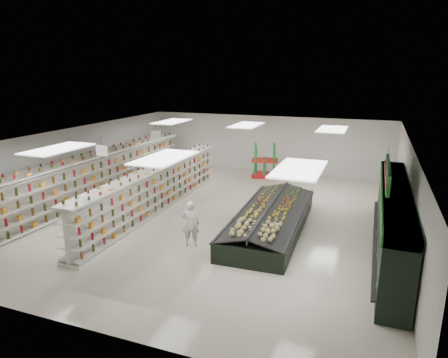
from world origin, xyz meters
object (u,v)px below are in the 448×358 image
at_px(soda_endcap, 265,162).
at_px(shopper_background, 162,170).
at_px(gondola_left, 102,178).
at_px(produce_island, 271,218).
at_px(gondola_center, 157,191).
at_px(shopper_main, 191,224).

distance_m(soda_endcap, shopper_background, 5.69).
bearing_deg(shopper_background, soda_endcap, -13.74).
distance_m(gondola_left, soda_endcap, 8.71).
bearing_deg(gondola_left, produce_island, -4.66).
height_order(gondola_left, gondola_center, gondola_left).
bearing_deg(soda_endcap, gondola_left, -132.32).
relative_size(gondola_left, soda_endcap, 6.94).
bearing_deg(shopper_background, produce_island, -83.80).
height_order(produce_island, shopper_background, shopper_background).
xyz_separation_m(gondola_left, shopper_main, (5.94, -3.17, -0.20)).
distance_m(gondola_left, shopper_main, 6.73).
height_order(gondola_left, shopper_main, gondola_left).
height_order(produce_island, shopper_main, shopper_main).
bearing_deg(produce_island, gondola_left, 173.98).
bearing_deg(soda_endcap, shopper_background, -138.55).
xyz_separation_m(gondola_left, gondola_center, (3.13, -0.52, -0.13)).
distance_m(produce_island, shopper_main, 3.17).
distance_m(soda_endcap, shopper_main, 9.61).
bearing_deg(gondola_left, gondola_center, -8.08).
distance_m(gondola_center, soda_endcap, 7.48).
bearing_deg(shopper_background, gondola_center, -119.59).
relative_size(gondola_left, shopper_main, 7.90).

